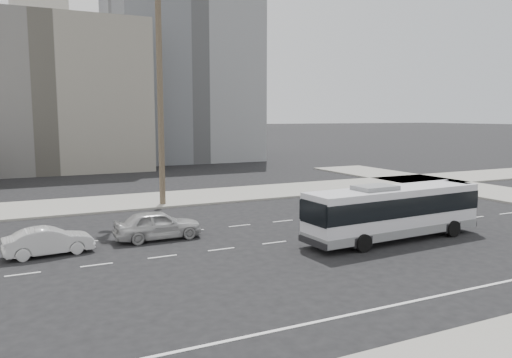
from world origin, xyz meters
TOP-DOWN VIEW (x-y plane):
  - ground at (0.00, 0.00)m, footprint 700.00×700.00m
  - sidewalk_north at (0.00, 15.50)m, footprint 120.00×7.00m
  - midrise_beige_west at (-12.00, 45.00)m, footprint 24.00×18.00m
  - midrise_gray_center at (8.00, 52.00)m, footprint 20.00×20.00m
  - civic_tower at (-2.00, 250.00)m, footprint 42.00×42.00m
  - highrise_right at (45.00, 230.00)m, footprint 26.00×26.00m
  - highrise_far at (70.00, 260.00)m, footprint 22.00×22.00m
  - city_bus at (3.10, -2.14)m, footprint 10.69×2.96m
  - car_a at (-8.29, 3.48)m, footprint 1.90×4.66m
  - car_b at (-13.79, 2.74)m, footprint 1.79×4.17m

SIDE VIEW (x-z plane):
  - ground at x=0.00m, z-range 0.00..0.00m
  - sidewalk_north at x=0.00m, z-range 0.00..0.15m
  - car_b at x=-13.79m, z-range 0.00..1.34m
  - car_a at x=-8.29m, z-range 0.00..1.58m
  - city_bus at x=3.10m, z-range 0.08..3.11m
  - midrise_beige_west at x=-12.00m, z-range 0.00..18.00m
  - midrise_gray_center at x=8.00m, z-range 0.00..26.00m
  - highrise_far at x=70.00m, z-range 0.00..60.00m
  - highrise_right at x=45.00m, z-range 0.00..70.00m
  - civic_tower at x=-2.00m, z-range -25.67..103.33m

